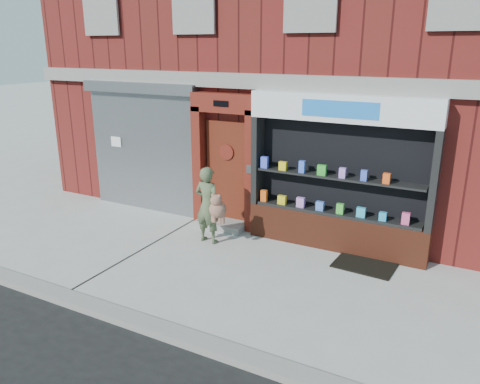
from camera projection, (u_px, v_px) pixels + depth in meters
The scene contains 8 objects.
ground at pixel (211, 265), 8.53m from camera, with size 80.00×80.00×0.00m, color #9E9E99.
curb at pixel (133, 320), 6.70m from camera, with size 60.00×0.30×0.12m, color gray.
building at pixel (326, 39), 12.39m from camera, with size 12.00×8.16×8.00m.
shutter_bay at pixel (143, 139), 10.98m from camera, with size 3.10×0.30×3.04m.
red_door_bay at pixel (225, 161), 10.00m from camera, with size 1.52×0.58×2.90m.
pharmacy_bay at pixel (338, 181), 8.87m from camera, with size 3.50×0.41×3.00m.
woman at pixel (209, 205), 9.29m from camera, with size 0.80×0.55×1.57m.
doormat at pixel (364, 265), 8.50m from camera, with size 1.06×0.74×0.03m, color black.
Camera 1 is at (4.09, -6.59, 3.83)m, focal length 35.00 mm.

